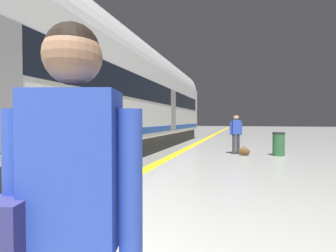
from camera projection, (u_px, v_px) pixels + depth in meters
The scene contains 7 objects.
safety_line_strip at pixel (178, 153), 10.73m from camera, with size 0.36×80.00×0.01m, color yellow.
tactile_edge_band at pixel (169, 152), 10.84m from camera, with size 0.75×80.00×0.01m, color slate.
high_speed_train at pixel (87, 85), 8.20m from camera, with size 2.94×28.35×4.97m.
traveller_foreground at pixel (70, 210), 1.01m from camera, with size 0.57×0.39×1.76m.
passenger_near at pixel (236, 131), 10.31m from camera, with size 0.48×0.29×1.63m.
duffel_bag_near at pixel (244, 151), 9.94m from camera, with size 0.44×0.26×0.36m.
waste_bin at pixel (279, 144), 9.82m from camera, with size 0.46×0.46×0.91m.
Camera 1 is at (2.02, -0.39, 1.38)m, focal length 27.16 mm.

